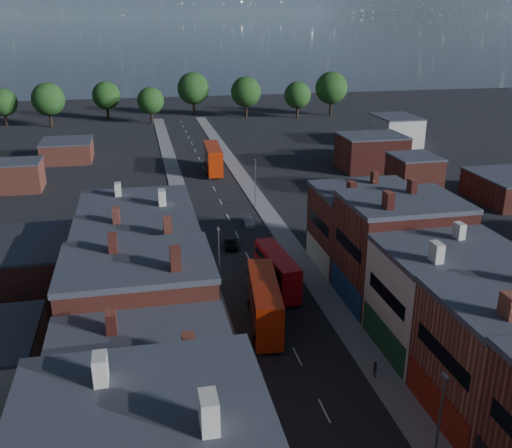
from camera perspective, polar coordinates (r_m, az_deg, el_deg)
name	(u,v)px	position (r m, az deg, el deg)	size (l,w,h in m)	color
pavement_west	(191,233)	(83.77, -6.53, -0.91)	(3.00, 200.00, 0.12)	gray
pavement_east	(277,227)	(85.80, 2.14, -0.28)	(3.00, 200.00, 0.12)	gray
terrace_west	(146,443)	(36.72, -10.97, -20.69)	(12.00, 80.00, 12.35)	maroon
lamp_post_1	(440,419)	(41.95, 17.89, -18.05)	(0.25, 0.70, 8.12)	slate
lamp_post_2	(219,256)	(63.73, -3.71, -3.26)	(0.25, 0.70, 8.12)	slate
lamp_post_3	(255,180)	(93.35, -0.08, 4.44)	(0.25, 0.70, 8.12)	slate
bus_0	(264,302)	(58.21, 0.85, -7.81)	(4.03, 11.76, 4.97)	#AE2609
bus_1	(277,270)	(65.87, 2.12, -4.63)	(3.24, 10.41, 4.43)	red
bus_2	(213,158)	(115.96, -4.32, 6.59)	(3.59, 12.58, 5.38)	#BE2908
car_2	(231,244)	(78.04, -2.51, -2.03)	(1.80, 3.91, 1.09)	black
car_3	(249,221)	(86.45, -0.68, 0.25)	(1.58, 3.89, 1.13)	silver
ped_1	(249,376)	(50.20, -0.68, -14.96)	(0.96, 0.53, 1.97)	#3C1D18
ped_3	(375,369)	(52.49, 11.82, -14.00)	(0.90, 0.41, 1.54)	#5B554E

